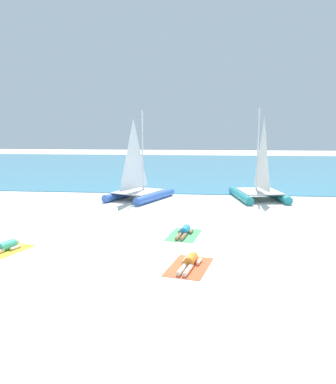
{
  "coord_description": "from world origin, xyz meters",
  "views": [
    {
      "loc": [
        1.82,
        -11.37,
        3.92
      ],
      "look_at": [
        0.0,
        5.33,
        1.2
      ],
      "focal_mm": 34.77,
      "sensor_mm": 36.0,
      "label": 1
    }
  ],
  "objects_px": {
    "sailboat_blue": "(138,186)",
    "towel_middle": "(184,235)",
    "sailboat_teal": "(259,186)",
    "towel_left": "(3,251)",
    "towel_right": "(189,267)",
    "sunbather_left": "(4,247)",
    "sunbather_middle": "(184,231)",
    "sunbather_right": "(190,262)"
  },
  "relations": [
    {
      "from": "sailboat_blue",
      "to": "towel_middle",
      "type": "relative_size",
      "value": 2.74
    },
    {
      "from": "sailboat_teal",
      "to": "towel_left",
      "type": "height_order",
      "value": "sailboat_teal"
    },
    {
      "from": "sailboat_teal",
      "to": "towel_right",
      "type": "xyz_separation_m",
      "value": [
        -3.5,
        -11.54,
        -0.78
      ]
    },
    {
      "from": "towel_right",
      "to": "towel_left",
      "type": "bearing_deg",
      "value": 173.21
    },
    {
      "from": "sailboat_teal",
      "to": "towel_right",
      "type": "height_order",
      "value": "sailboat_teal"
    },
    {
      "from": "sailboat_blue",
      "to": "towel_middle",
      "type": "height_order",
      "value": "sailboat_blue"
    },
    {
      "from": "sunbather_left",
      "to": "towel_left",
      "type": "bearing_deg",
      "value": -90.0
    },
    {
      "from": "sailboat_blue",
      "to": "towel_right",
      "type": "distance_m",
      "value": 11.39
    },
    {
      "from": "sunbather_middle",
      "to": "towel_middle",
      "type": "bearing_deg",
      "value": -90.0
    },
    {
      "from": "towel_left",
      "to": "sunbather_left",
      "type": "bearing_deg",
      "value": 72.64
    },
    {
      "from": "sailboat_blue",
      "to": "towel_left",
      "type": "relative_size",
      "value": 2.74
    },
    {
      "from": "sailboat_teal",
      "to": "towel_left",
      "type": "relative_size",
      "value": 2.79
    },
    {
      "from": "towel_middle",
      "to": "towel_right",
      "type": "bearing_deg",
      "value": -83.62
    },
    {
      "from": "sunbather_left",
      "to": "sunbather_right",
      "type": "distance_m",
      "value": 6.26
    },
    {
      "from": "sunbather_middle",
      "to": "sailboat_blue",
      "type": "bearing_deg",
      "value": 122.29
    },
    {
      "from": "sailboat_teal",
      "to": "towel_left",
      "type": "bearing_deg",
      "value": -141.89
    },
    {
      "from": "sailboat_blue",
      "to": "sunbather_middle",
      "type": "height_order",
      "value": "sailboat_blue"
    },
    {
      "from": "sailboat_blue",
      "to": "sunbather_middle",
      "type": "distance_m",
      "value": 8.04
    },
    {
      "from": "sailboat_blue",
      "to": "towel_right",
      "type": "xyz_separation_m",
      "value": [
        3.54,
        -10.8,
        -0.77
      ]
    },
    {
      "from": "towel_middle",
      "to": "sunbather_middle",
      "type": "relative_size",
      "value": 1.21
    },
    {
      "from": "sunbather_middle",
      "to": "sailboat_teal",
      "type": "bearing_deg",
      "value": 73.43
    },
    {
      "from": "sailboat_teal",
      "to": "sunbather_middle",
      "type": "xyz_separation_m",
      "value": [
        -3.86,
        -8.1,
        -0.66
      ]
    },
    {
      "from": "sailboat_teal",
      "to": "sunbather_right",
      "type": "relative_size",
      "value": 3.4
    },
    {
      "from": "sailboat_blue",
      "to": "towel_left",
      "type": "height_order",
      "value": "sailboat_blue"
    },
    {
      "from": "towel_middle",
      "to": "sailboat_blue",
      "type": "bearing_deg",
      "value": 113.1
    },
    {
      "from": "sailboat_blue",
      "to": "sunbather_right",
      "type": "xyz_separation_m",
      "value": [
        3.56,
        -10.73,
        -0.65
      ]
    },
    {
      "from": "sailboat_blue",
      "to": "towel_middle",
      "type": "bearing_deg",
      "value": -44.95
    },
    {
      "from": "towel_left",
      "to": "towel_right",
      "type": "distance_m",
      "value": 6.26
    },
    {
      "from": "towel_middle",
      "to": "sunbather_left",
      "type": "bearing_deg",
      "value": -156.16
    },
    {
      "from": "sunbather_left",
      "to": "sunbather_middle",
      "type": "height_order",
      "value": "same"
    },
    {
      "from": "sunbather_left",
      "to": "towel_right",
      "type": "xyz_separation_m",
      "value": [
        6.2,
        -0.8,
        -0.13
      ]
    },
    {
      "from": "sailboat_blue",
      "to": "towel_middle",
      "type": "distance_m",
      "value": 8.11
    },
    {
      "from": "towel_middle",
      "to": "sunbather_right",
      "type": "height_order",
      "value": "sunbather_right"
    },
    {
      "from": "towel_left",
      "to": "sailboat_teal",
      "type": "bearing_deg",
      "value": 48.02
    },
    {
      "from": "towel_right",
      "to": "sunbather_middle",
      "type": "bearing_deg",
      "value": 96.09
    },
    {
      "from": "sailboat_blue",
      "to": "towel_right",
      "type": "height_order",
      "value": "sailboat_blue"
    },
    {
      "from": "sailboat_teal",
      "to": "towel_right",
      "type": "distance_m",
      "value": 12.09
    },
    {
      "from": "sailboat_teal",
      "to": "towel_left",
      "type": "xyz_separation_m",
      "value": [
        -9.72,
        -10.8,
        -0.78
      ]
    },
    {
      "from": "towel_middle",
      "to": "sunbather_middle",
      "type": "xyz_separation_m",
      "value": [
        0.01,
        0.07,
        0.13
      ]
    },
    {
      "from": "sailboat_blue",
      "to": "sunbather_left",
      "type": "height_order",
      "value": "sailboat_blue"
    },
    {
      "from": "towel_left",
      "to": "towel_right",
      "type": "height_order",
      "value": "same"
    },
    {
      "from": "towel_middle",
      "to": "sunbather_middle",
      "type": "distance_m",
      "value": 0.14
    }
  ]
}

